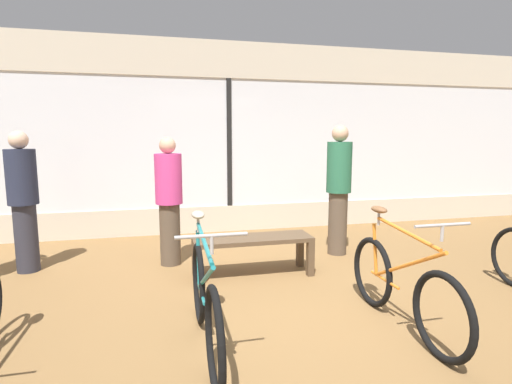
# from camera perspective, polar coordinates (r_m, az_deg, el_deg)

# --- Properties ---
(ground_plane) EXTENTS (24.00, 24.00, 0.00)m
(ground_plane) POSITION_cam_1_polar(r_m,az_deg,el_deg) (4.03, 4.60, -16.11)
(ground_plane) COLOR olive
(shop_back_wall) EXTENTS (12.00, 0.08, 3.20)m
(shop_back_wall) POSITION_cam_1_polar(r_m,az_deg,el_deg) (6.86, -3.89, 7.92)
(shop_back_wall) COLOR beige
(shop_back_wall) RESTS_ON ground_plane
(bicycle_left) EXTENTS (0.46, 1.74, 1.04)m
(bicycle_left) POSITION_cam_1_polar(r_m,az_deg,el_deg) (3.19, -7.31, -15.23)
(bicycle_left) COLOR black
(bicycle_left) RESTS_ON ground_plane
(bicycle_right) EXTENTS (0.46, 1.67, 1.02)m
(bicycle_right) POSITION_cam_1_polar(r_m,az_deg,el_deg) (3.72, 20.06, -12.52)
(bicycle_right) COLOR black
(bicycle_right) RESTS_ON ground_plane
(display_bench) EXTENTS (1.40, 0.44, 0.47)m
(display_bench) POSITION_cam_1_polar(r_m,az_deg,el_deg) (4.75, -0.49, -7.43)
(display_bench) COLOR brown
(display_bench) RESTS_ON ground_plane
(customer_near_rack) EXTENTS (0.48, 0.48, 1.71)m
(customer_near_rack) POSITION_cam_1_polar(r_m,az_deg,el_deg) (5.54, -30.31, -0.85)
(customer_near_rack) COLOR #2D2D38
(customer_near_rack) RESTS_ON ground_plane
(customer_by_window) EXTENTS (0.35, 0.35, 1.63)m
(customer_by_window) POSITION_cam_1_polar(r_m,az_deg,el_deg) (5.18, -12.31, -0.97)
(customer_by_window) COLOR brown
(customer_by_window) RESTS_ON ground_plane
(customer_mid_floor) EXTENTS (0.40, 0.40, 1.79)m
(customer_mid_floor) POSITION_cam_1_polar(r_m,az_deg,el_deg) (5.62, 11.73, 0.72)
(customer_mid_floor) COLOR brown
(customer_mid_floor) RESTS_ON ground_plane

